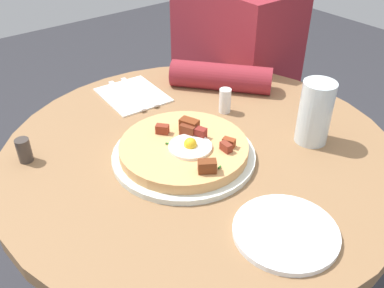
{
  "coord_description": "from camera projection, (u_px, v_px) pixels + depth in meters",
  "views": [
    {
      "loc": [
        0.56,
        -0.46,
        1.24
      ],
      "look_at": [
        0.0,
        -0.02,
        0.75
      ],
      "focal_mm": 39.61,
      "sensor_mm": 36.0,
      "label": 1
    }
  ],
  "objects": [
    {
      "name": "salt_shaker",
      "position": [
        225.0,
        101.0,
        0.99
      ],
      "size": [
        0.03,
        0.03,
        0.06
      ],
      "primitive_type": "cylinder",
      "color": "white",
      "rests_on": "dining_table"
    },
    {
      "name": "bread_plate",
      "position": [
        286.0,
        232.0,
        0.68
      ],
      "size": [
        0.17,
        0.17,
        0.01
      ],
      "primitive_type": "cylinder",
      "color": "white",
      "rests_on": "dining_table"
    },
    {
      "name": "knife",
      "position": [
        126.0,
        95.0,
        1.06
      ],
      "size": [
        0.18,
        0.02,
        0.0
      ],
      "primitive_type": "cube",
      "rotation": [
        0.0,
        0.0,
        3.08
      ],
      "color": "silver",
      "rests_on": "napkin"
    },
    {
      "name": "water_glass",
      "position": [
        315.0,
        113.0,
        0.87
      ],
      "size": [
        0.07,
        0.07,
        0.14
      ],
      "primitive_type": "cylinder",
      "color": "silver",
      "rests_on": "dining_table"
    },
    {
      "name": "fork",
      "position": [
        139.0,
        91.0,
        1.08
      ],
      "size": [
        0.18,
        0.02,
        0.0
      ],
      "primitive_type": "cube",
      "rotation": [
        0.0,
        0.0,
        3.08
      ],
      "color": "silver",
      "rests_on": "napkin"
    },
    {
      "name": "napkin",
      "position": [
        133.0,
        95.0,
        1.07
      ],
      "size": [
        0.18,
        0.15,
        0.0
      ],
      "primitive_type": "cube",
      "rotation": [
        0.0,
        0.0,
        3.08
      ],
      "color": "white",
      "rests_on": "dining_table"
    },
    {
      "name": "pizza_plate",
      "position": [
        184.0,
        155.0,
        0.85
      ],
      "size": [
        0.29,
        0.29,
        0.01
      ],
      "primitive_type": "cylinder",
      "color": "silver",
      "rests_on": "dining_table"
    },
    {
      "name": "pepper_shaker",
      "position": [
        24.0,
        150.0,
        0.83
      ],
      "size": [
        0.03,
        0.03,
        0.05
      ],
      "primitive_type": "cylinder",
      "color": "#3F3833",
      "rests_on": "dining_table"
    },
    {
      "name": "person_seated",
      "position": [
        230.0,
        111.0,
        1.46
      ],
      "size": [
        0.49,
        0.47,
        1.14
      ],
      "color": "#2D2D33",
      "rests_on": "ground_plane"
    },
    {
      "name": "dining_table",
      "position": [
        199.0,
        208.0,
        0.98
      ],
      "size": [
        0.83,
        0.83,
        0.73
      ],
      "color": "olive",
      "rests_on": "ground_plane"
    },
    {
      "name": "breakfast_pizza",
      "position": [
        185.0,
        148.0,
        0.84
      ],
      "size": [
        0.26,
        0.26,
        0.05
      ],
      "color": "tan",
      "rests_on": "pizza_plate"
    }
  ]
}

